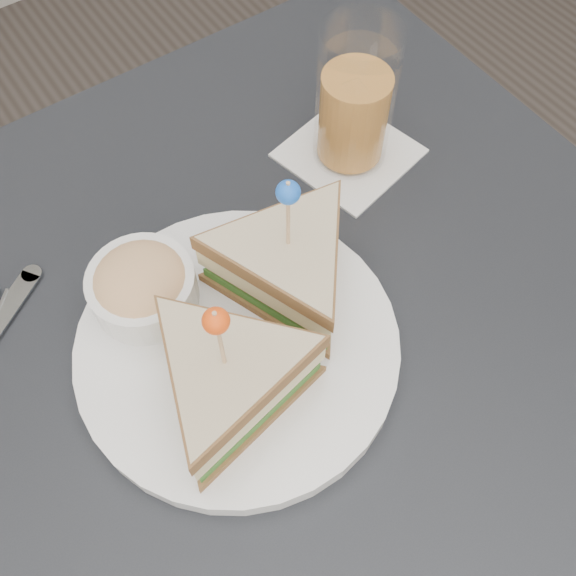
% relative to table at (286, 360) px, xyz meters
% --- Properties ---
extents(ground_plane, '(3.50, 3.50, 0.00)m').
position_rel_table_xyz_m(ground_plane, '(0.00, 0.00, -0.67)').
color(ground_plane, '#3F3833').
extents(table, '(0.80, 0.80, 0.75)m').
position_rel_table_xyz_m(table, '(0.00, 0.00, 0.00)').
color(table, black).
rests_on(table, ground).
extents(plate_meal, '(0.37, 0.37, 0.17)m').
position_rel_table_xyz_m(plate_meal, '(-0.04, 0.00, 0.12)').
color(plate_meal, white).
rests_on(plate_meal, table).
extents(drink_set, '(0.15, 0.15, 0.16)m').
position_rel_table_xyz_m(drink_set, '(0.18, 0.14, 0.15)').
color(drink_set, white).
rests_on(drink_set, table).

